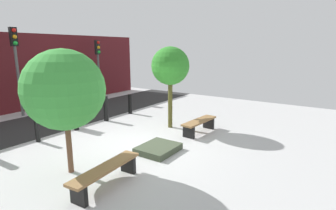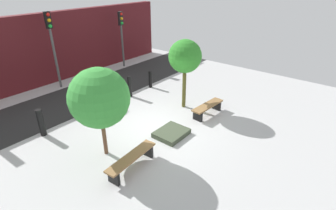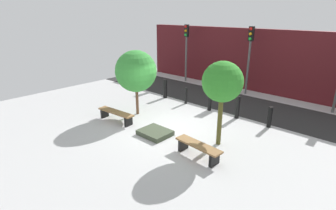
# 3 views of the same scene
# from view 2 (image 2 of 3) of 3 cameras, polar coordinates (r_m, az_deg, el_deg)

# --- Properties ---
(ground_plane) EXTENTS (18.00, 18.00, 0.00)m
(ground_plane) POSITION_cam_2_polar(r_m,az_deg,el_deg) (10.21, -2.99, -4.97)
(ground_plane) COLOR #B7B7B7
(road_strip) EXTENTS (18.00, 3.16, 0.01)m
(road_strip) POSITION_cam_2_polar(r_m,az_deg,el_deg) (13.45, -18.14, 1.86)
(road_strip) COLOR #282828
(road_strip) RESTS_ON ground
(building_facade) EXTENTS (16.20, 0.50, 3.62)m
(building_facade) POSITION_cam_2_polar(r_m,az_deg,el_deg) (15.38, -25.50, 10.81)
(building_facade) COLOR #511419
(building_facade) RESTS_ON ground
(bench_left) EXTENTS (1.92, 0.54, 0.46)m
(bench_left) POSITION_cam_2_polar(r_m,az_deg,el_deg) (8.13, -7.91, -11.66)
(bench_left) COLOR black
(bench_left) RESTS_ON ground
(bench_right) EXTENTS (1.72, 0.55, 0.46)m
(bench_right) POSITION_cam_2_polar(r_m,az_deg,el_deg) (11.08, 8.62, -0.57)
(bench_right) COLOR black
(bench_right) RESTS_ON ground
(planter_bed) EXTENTS (1.17, 0.97, 0.18)m
(planter_bed) POSITION_cam_2_polar(r_m,az_deg,el_deg) (9.70, 0.75, -6.14)
(planter_bed) COLOR #404936
(planter_bed) RESTS_ON ground
(tree_behind_left_bench) EXTENTS (1.86, 1.86, 2.96)m
(tree_behind_left_bench) POSITION_cam_2_polar(r_m,az_deg,el_deg) (8.09, -14.72, 1.46)
(tree_behind_left_bench) COLOR brown
(tree_behind_left_bench) RESTS_ON ground
(tree_behind_right_bench) EXTENTS (1.39, 1.39, 3.01)m
(tree_behind_right_bench) POSITION_cam_2_polar(r_m,az_deg,el_deg) (10.97, 3.73, 10.41)
(tree_behind_right_bench) COLOR #4D4A1F
(tree_behind_right_bench) RESTS_ON ground
(bollard_far_left) EXTENTS (0.22, 0.22, 1.05)m
(bollard_far_left) POSITION_cam_2_polar(r_m,az_deg,el_deg) (10.55, -25.91, -3.46)
(bollard_far_left) COLOR black
(bollard_far_left) RESTS_ON ground
(bollard_left) EXTENTS (0.14, 0.14, 0.86)m
(bollard_left) POSITION_cam_2_polar(r_m,az_deg,el_deg) (11.17, -19.25, -1.07)
(bollard_left) COLOR black
(bollard_left) RESTS_ON ground
(bollard_center) EXTENTS (0.18, 0.18, 0.90)m
(bollard_center) POSITION_cam_2_polar(r_m,az_deg,el_deg) (11.88, -13.44, 1.56)
(bollard_center) COLOR black
(bollard_center) RESTS_ON ground
(bollard_right) EXTENTS (0.19, 0.19, 1.03)m
(bollard_right) POSITION_cam_2_polar(r_m,az_deg,el_deg) (12.72, -8.34, 4.03)
(bollard_right) COLOR black
(bollard_right) RESTS_ON ground
(bollard_far_right) EXTENTS (0.18, 0.18, 0.89)m
(bollard_far_right) POSITION_cam_2_polar(r_m,az_deg,el_deg) (13.70, -3.87, 5.64)
(bollard_far_right) COLOR black
(bollard_far_right) RESTS_ON ground
(traffic_light_mid_west) EXTENTS (0.28, 0.27, 3.79)m
(traffic_light_mid_west) POSITION_cam_2_polar(r_m,az_deg,el_deg) (14.24, -24.03, 13.36)
(traffic_light_mid_west) COLOR #4F4F4F
(traffic_light_mid_west) RESTS_ON ground
(traffic_light_mid_east) EXTENTS (0.28, 0.27, 3.35)m
(traffic_light_mid_east) POSITION_cam_2_polar(r_m,az_deg,el_deg) (16.80, -10.10, 15.92)
(traffic_light_mid_east) COLOR #494949
(traffic_light_mid_east) RESTS_ON ground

